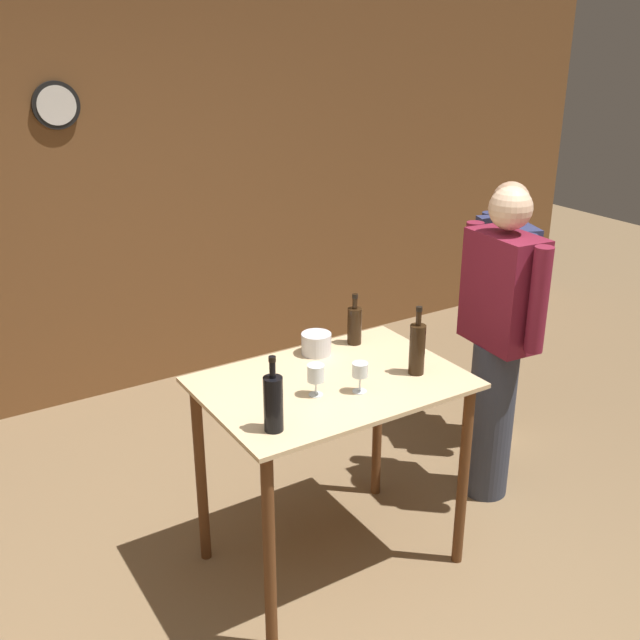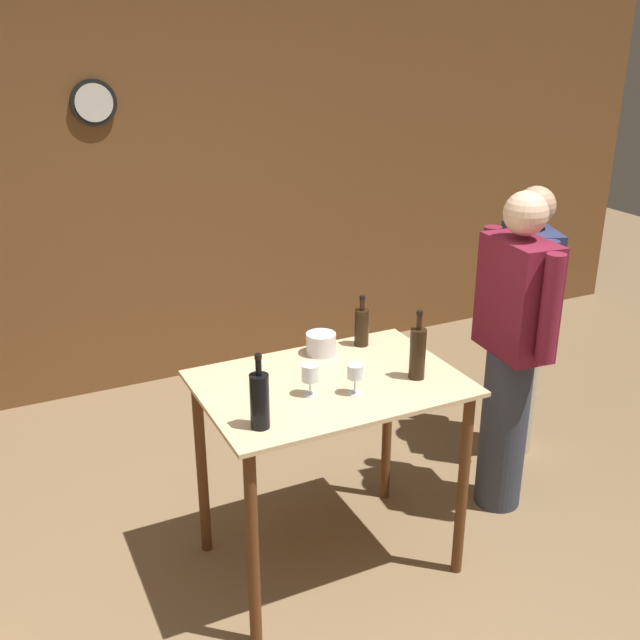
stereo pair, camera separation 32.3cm
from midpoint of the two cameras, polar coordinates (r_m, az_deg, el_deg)
The scene contains 10 objects.
back_wall at distance 5.08m, azimuth -11.74°, elevation 9.38°, with size 8.40×0.08×2.70m.
tasting_table at distance 3.33m, azimuth 3.55°, elevation -7.43°, with size 1.13×0.78×0.95m.
wine_bottle_far_left at distance 2.84m, azimuth -1.38°, elevation -6.15°, with size 0.08×0.08×0.31m.
wine_bottle_left at distance 3.58m, azimuth 5.78°, elevation -0.51°, with size 0.07×0.07×0.25m.
wine_bottle_center at distance 3.28m, azimuth 10.27°, elevation -2.47°, with size 0.07×0.07×0.32m.
wine_glass_near_left at distance 3.09m, azimuth 2.23°, elevation -4.18°, with size 0.07×0.07×0.14m.
wine_glass_near_center at distance 3.11m, azimuth 5.66°, elevation -4.09°, with size 0.07×0.07×0.13m.
ice_bucket at distance 3.49m, azimuth 2.72°, elevation -1.86°, with size 0.14×0.14×0.10m.
person_host at distance 3.86m, azimuth 16.75°, elevation -2.22°, with size 0.25×0.59×1.69m.
person_visitor_with_scarf at distance 4.43m, azimuth 17.31°, elevation 0.10°, with size 0.34×0.56×1.59m.
Camera 2 is at (-1.07, -2.09, 2.40)m, focal length 42.00 mm.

